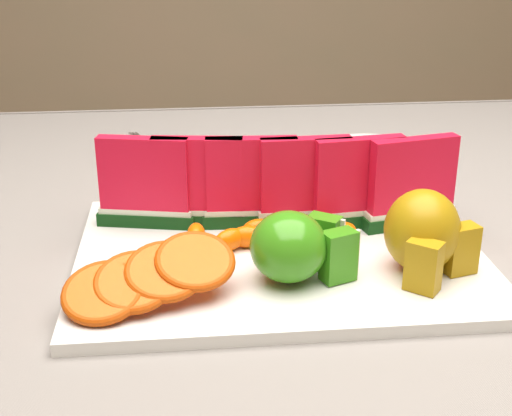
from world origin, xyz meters
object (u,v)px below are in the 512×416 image
apple_cluster (296,247)px  pear_cluster (424,234)px  fork (133,153)px  side_plate (373,155)px  platter (280,256)px

apple_cluster → pear_cluster: bearing=2.1°
apple_cluster → fork: (-0.17, 0.42, -0.04)m
pear_cluster → side_plate: bearing=82.4°
apple_cluster → fork: bearing=112.2°
apple_cluster → side_plate: bearing=65.5°
platter → fork: bearing=114.6°
platter → side_plate: 0.36m
apple_cluster → side_plate: 0.41m
fork → side_plate: bearing=-8.7°
pear_cluster → side_plate: pear_cluster is taller
side_plate → fork: bearing=171.3°
platter → pear_cluster: 0.15m
pear_cluster → apple_cluster: bearing=-177.9°
platter → side_plate: (0.18, 0.31, -0.00)m
fork → platter: bearing=-65.4°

